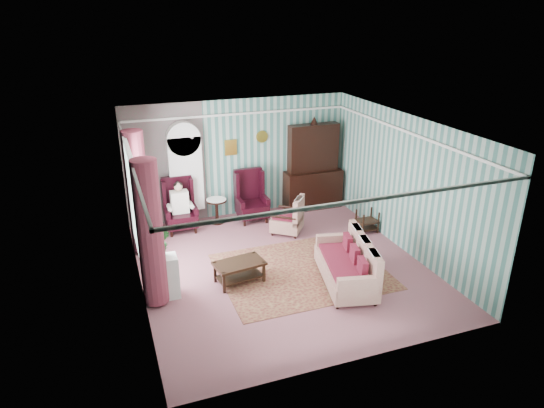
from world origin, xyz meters
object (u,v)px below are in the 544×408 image
object	(u,v)px
seated_woman	(180,207)
plant_stand	(163,277)
wingback_left	(180,206)
sofa	(346,261)
round_side_table	(217,211)
dresser_hutch	(314,164)
bookcase	(186,179)
coffee_table	(239,272)
wingback_right	(252,196)
nest_table	(367,221)
floral_armchair	(287,214)

from	to	relation	value
seated_woman	plant_stand	world-z (taller)	seated_woman
wingback_left	sofa	bearing A→B (deg)	-53.96
round_side_table	plant_stand	distance (m)	3.36
plant_stand	dresser_hutch	bearing A→B (deg)	35.08
bookcase	wingback_left	xyz separation A→B (m)	(-0.25, -0.39, -0.50)
coffee_table	seated_woman	bearing A→B (deg)	103.08
bookcase	plant_stand	distance (m)	3.39
wingback_right	coffee_table	bearing A→B (deg)	-112.41
nest_table	plant_stand	distance (m)	5.02
bookcase	round_side_table	distance (m)	1.07
wingback_left	round_side_table	world-z (taller)	wingback_left
dresser_hutch	nest_table	distance (m)	2.11
wingback_left	dresser_hutch	bearing A→B (deg)	4.41
bookcase	sofa	bearing A→B (deg)	-59.54
sofa	coffee_table	distance (m)	2.02
wingback_left	plant_stand	bearing A→B (deg)	-106.22
wingback_right	floral_armchair	distance (m)	1.11
wingback_right	floral_armchair	world-z (taller)	wingback_right
seated_woman	nest_table	world-z (taller)	seated_woman
seated_woman	nest_table	bearing A→B (deg)	-20.85
dresser_hutch	nest_table	xyz separation A→B (m)	(0.57, -1.82, -0.91)
seated_woman	coffee_table	xyz separation A→B (m)	(0.63, -2.71, -0.38)
bookcase	round_side_table	bearing A→B (deg)	-20.27
plant_stand	round_side_table	bearing A→B (deg)	59.62
bookcase	nest_table	world-z (taller)	bookcase
dresser_hutch	wingback_left	bearing A→B (deg)	-175.59
nest_table	sofa	bearing A→B (deg)	-129.78
bookcase	wingback_left	bearing A→B (deg)	-122.66
dresser_hutch	sofa	xyz separation A→B (m)	(-1.00, -3.71, -0.70)
wingback_right	round_side_table	size ratio (longest dim) A/B	2.08
sofa	nest_table	bearing A→B (deg)	-26.86
plant_stand	sofa	size ratio (longest dim) A/B	0.43
dresser_hutch	wingback_left	distance (m)	3.55
coffee_table	wingback_right	bearing A→B (deg)	67.59
seated_woman	dresser_hutch	bearing A→B (deg)	4.41
wingback_left	plant_stand	distance (m)	2.87
wingback_right	floral_armchair	xyz separation A→B (m)	(0.55, -0.95, -0.15)
dresser_hutch	round_side_table	world-z (taller)	dresser_hutch
nest_table	round_side_table	bearing A→B (deg)	151.80
seated_woman	nest_table	distance (m)	4.37
seated_woman	nest_table	xyz separation A→B (m)	(4.07, -1.55, -0.32)
bookcase	sofa	size ratio (longest dim) A/B	1.21
sofa	coffee_table	xyz separation A→B (m)	(-1.87, 0.72, -0.27)
bookcase	dresser_hutch	bearing A→B (deg)	-2.11
wingback_left	coffee_table	xyz separation A→B (m)	(0.63, -2.71, -0.41)
plant_stand	seated_woman	bearing A→B (deg)	73.78
coffee_table	round_side_table	bearing A→B (deg)	84.63
nest_table	plant_stand	size ratio (longest dim) A/B	0.68
plant_stand	sofa	bearing A→B (deg)	-11.74
sofa	round_side_table	bearing A→B (deg)	36.96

